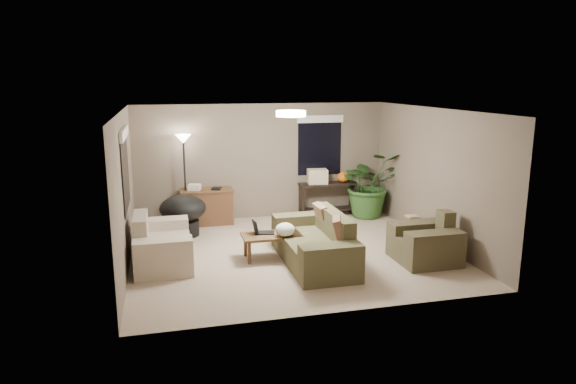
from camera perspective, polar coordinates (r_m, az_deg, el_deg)
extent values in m
plane|color=#BFA68D|center=(9.18, 0.30, -6.67)|extent=(5.50, 5.50, 0.00)
plane|color=white|center=(8.70, 0.32, 9.10)|extent=(5.50, 5.50, 0.00)
plane|color=#726354|center=(11.26, -2.84, 3.43)|extent=(5.50, 0.00, 5.50)
plane|color=#726354|center=(6.53, 5.76, -3.21)|extent=(5.50, 0.00, 5.50)
plane|color=#726354|center=(8.61, -17.71, 0.07)|extent=(0.00, 5.00, 5.00)
plane|color=#726354|center=(9.89, 15.95, 1.72)|extent=(0.00, 5.00, 5.00)
cube|color=#4D492E|center=(8.62, 2.81, -6.50)|extent=(0.95, 1.48, 0.42)
cube|color=#4A472C|center=(8.60, 5.17, -3.61)|extent=(0.22, 1.48, 0.43)
cube|color=brown|center=(7.77, 4.79, -7.99)|extent=(0.95, 0.36, 0.60)
cube|color=#4A462C|center=(9.44, 1.20, -4.24)|extent=(0.95, 0.36, 0.60)
cube|color=#8C7251|center=(8.17, 5.77, -4.38)|extent=(0.37, 0.50, 0.47)
cube|color=#8C7251|center=(8.99, 3.84, -2.79)|extent=(0.25, 0.46, 0.47)
cube|color=beige|center=(8.83, -13.68, -6.38)|extent=(0.90, 0.88, 0.42)
cube|color=beige|center=(8.72, -16.05, -3.84)|extent=(0.22, 0.88, 0.43)
cube|color=beige|center=(8.22, -13.66, -7.15)|extent=(0.90, 0.36, 0.60)
cube|color=beige|center=(9.40, -13.75, -4.67)|extent=(0.90, 0.36, 0.60)
cube|color=#453F29|center=(8.98, 14.91, -6.15)|extent=(0.95, 0.28, 0.42)
cube|color=brown|center=(9.03, 17.09, -3.35)|extent=(0.22, 0.28, 0.43)
cube|color=brown|center=(8.68, 15.95, -6.21)|extent=(0.95, 0.36, 0.60)
cube|color=#453F29|center=(9.21, 13.98, -5.03)|extent=(0.95, 0.36, 0.60)
cube|color=brown|center=(8.77, -1.84, -4.86)|extent=(1.00, 0.55, 0.04)
cylinder|color=brown|center=(8.57, -4.31, -6.77)|extent=(0.06, 0.06, 0.38)
cylinder|color=brown|center=(8.75, 1.15, -6.35)|extent=(0.06, 0.06, 0.38)
cylinder|color=brown|center=(8.95, -4.75, -5.95)|extent=(0.06, 0.06, 0.38)
cylinder|color=brown|center=(9.11, 0.49, -5.57)|extent=(0.06, 0.06, 0.38)
cube|color=black|center=(8.84, -2.62, -4.53)|extent=(0.37, 0.30, 0.02)
cube|color=black|center=(8.77, -3.65, -3.86)|extent=(0.09, 0.24, 0.22)
ellipsoid|color=white|center=(8.63, -0.34, -4.19)|extent=(0.37, 0.34, 0.23)
cube|color=brown|center=(10.95, -8.96, -1.74)|extent=(1.05, 0.45, 0.71)
cube|color=brown|center=(10.87, -9.03, 0.18)|extent=(1.10, 0.50, 0.04)
cube|color=silver|center=(10.84, -10.36, 0.52)|extent=(0.30, 0.27, 0.12)
cube|color=black|center=(10.83, -7.96, 0.39)|extent=(0.24, 0.26, 0.04)
cube|color=black|center=(11.46, 4.46, 0.92)|extent=(1.30, 0.40, 0.04)
cube|color=black|center=(11.36, 1.56, -1.08)|extent=(0.05, 0.38, 0.71)
cube|color=black|center=(11.74, 7.21, -0.74)|extent=(0.05, 0.38, 0.71)
cube|color=black|center=(11.59, 4.42, -1.89)|extent=(1.25, 0.36, 0.03)
ellipsoid|color=orange|center=(11.55, 6.12, 1.65)|extent=(0.33, 0.33, 0.23)
cube|color=beige|center=(11.35, 3.28, 1.75)|extent=(0.46, 0.37, 0.32)
cylinder|color=black|center=(10.30, -11.51, -3.93)|extent=(0.60, 0.60, 0.30)
ellipsoid|color=black|center=(10.20, -11.61, -1.77)|extent=(1.17, 1.17, 0.50)
cylinder|color=black|center=(11.03, -11.17, -3.58)|extent=(0.28, 0.28, 0.02)
cylinder|color=black|center=(10.83, -11.36, 0.96)|extent=(0.04, 0.04, 1.78)
cone|color=white|center=(10.69, -11.57, 5.80)|extent=(0.32, 0.32, 0.18)
cylinder|color=white|center=(8.70, 0.32, 8.70)|extent=(0.50, 0.50, 0.10)
imported|color=#2D5923|center=(11.54, 9.01, 0.09)|extent=(1.33, 1.47, 1.15)
cube|color=tan|center=(10.04, 13.49, -5.26)|extent=(0.32, 0.32, 0.03)
cylinder|color=tan|center=(9.97, 13.56, -3.97)|extent=(0.12, 0.12, 0.44)
cube|color=tan|center=(9.91, 13.62, -2.66)|extent=(0.22, 0.22, 0.03)
cube|color=black|center=(8.85, -17.63, 2.38)|extent=(0.01, 1.50, 1.30)
cube|color=white|center=(8.77, -17.75, 6.25)|extent=(0.05, 1.56, 0.16)
cube|color=black|center=(11.52, 3.53, 5.13)|extent=(1.00, 0.01, 1.30)
cube|color=white|center=(11.44, 3.60, 8.10)|extent=(1.06, 0.05, 0.16)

